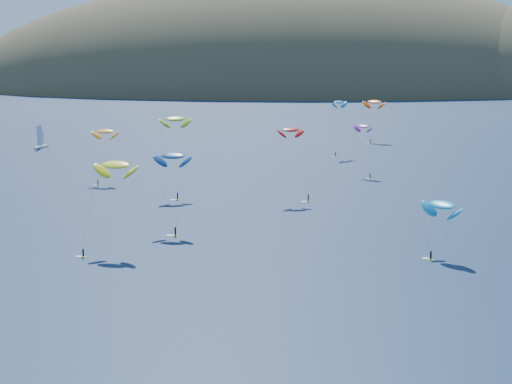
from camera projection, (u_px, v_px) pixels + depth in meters
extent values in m
ellipsoid|color=#3D3526|center=(290.00, 100.00, 638.30)|extent=(600.00, 300.00, 210.00)
ellipsoid|color=#3D3526|center=(118.00, 91.00, 668.50)|extent=(340.00, 240.00, 120.00)
ellipsoid|color=#3D3526|center=(475.00, 99.00, 616.01)|extent=(320.00, 220.00, 156.00)
cube|color=silver|center=(41.00, 147.00, 287.68)|extent=(4.58, 7.24, 0.85)
cylinder|color=silver|center=(40.00, 135.00, 287.08)|extent=(0.13, 0.13, 9.91)
cube|color=#CBEF1A|center=(98.00, 185.00, 216.41)|extent=(1.31, 0.48, 0.07)
cylinder|color=black|center=(98.00, 182.00, 216.23)|extent=(0.30, 0.30, 1.37)
sphere|color=#8C6047|center=(98.00, 180.00, 216.06)|extent=(0.23, 0.23, 0.23)
ellipsoid|color=orange|center=(105.00, 131.00, 220.15)|extent=(8.63, 4.55, 4.66)
cube|color=#CBEF1A|center=(83.00, 257.00, 146.37)|extent=(1.47, 0.76, 0.08)
cylinder|color=black|center=(83.00, 253.00, 146.18)|extent=(0.33, 0.33, 1.51)
sphere|color=#8C6047|center=(83.00, 249.00, 145.99)|extent=(0.25, 0.25, 0.25)
ellipsoid|color=yellow|center=(116.00, 165.00, 151.09)|extent=(10.52, 6.84, 5.41)
cube|color=#CBEF1A|center=(178.00, 199.00, 197.40)|extent=(1.64, 0.92, 0.09)
cylinder|color=black|center=(178.00, 196.00, 197.19)|extent=(0.37, 0.37, 1.68)
sphere|color=#8C6047|center=(178.00, 193.00, 196.98)|extent=(0.28, 0.28, 0.28)
ellipsoid|color=#7FBA1F|center=(175.00, 119.00, 202.33)|extent=(9.68, 6.66, 4.93)
cube|color=#CBEF1A|center=(335.00, 157.00, 267.10)|extent=(1.33, 1.20, 0.08)
cylinder|color=black|center=(335.00, 154.00, 266.91)|extent=(0.33, 0.33, 1.49)
sphere|color=#8C6047|center=(335.00, 152.00, 266.72)|extent=(0.25, 0.25, 0.25)
ellipsoid|color=#116FBD|center=(339.00, 102.00, 267.74)|extent=(7.85, 7.36, 4.11)
cube|color=#CBEF1A|center=(431.00, 260.00, 144.45)|extent=(1.31, 1.44, 0.08)
cylinder|color=black|center=(431.00, 255.00, 144.24)|extent=(0.36, 0.36, 1.62)
sphere|color=#8C6047|center=(431.00, 251.00, 144.04)|extent=(0.27, 0.27, 0.27)
ellipsoid|color=#0B8BC3|center=(442.00, 205.00, 146.18)|extent=(9.26, 9.86, 5.17)
cube|color=#CBEF1A|center=(370.00, 179.00, 226.03)|extent=(1.29, 0.98, 0.07)
cylinder|color=black|center=(370.00, 176.00, 225.85)|extent=(0.30, 0.30, 1.37)
sphere|color=#8C6047|center=(370.00, 174.00, 225.68)|extent=(0.23, 0.23, 0.23)
ellipsoid|color=#912192|center=(363.00, 126.00, 231.61)|extent=(7.17, 5.99, 3.65)
cube|color=#CBEF1A|center=(308.00, 201.00, 195.19)|extent=(1.58, 0.75, 0.08)
cylinder|color=black|center=(308.00, 198.00, 194.99)|extent=(0.36, 0.36, 1.63)
sphere|color=#8C6047|center=(308.00, 195.00, 194.78)|extent=(0.27, 0.27, 0.27)
ellipsoid|color=#AD130F|center=(291.00, 130.00, 196.17)|extent=(7.83, 4.82, 4.07)
cube|color=#CBEF1A|center=(176.00, 236.00, 161.85)|extent=(1.67, 0.72, 0.09)
cylinder|color=black|center=(175.00, 231.00, 161.63)|extent=(0.38, 0.38, 1.73)
sphere|color=#8C6047|center=(175.00, 227.00, 161.41)|extent=(0.29, 0.29, 0.29)
ellipsoid|color=navy|center=(173.00, 156.00, 165.85)|extent=(9.41, 5.46, 4.95)
cube|color=#CBEF1A|center=(370.00, 143.00, 299.82)|extent=(1.39, 1.02, 0.08)
cylinder|color=black|center=(371.00, 141.00, 299.63)|extent=(0.32, 0.32, 1.47)
sphere|color=#8C6047|center=(371.00, 139.00, 299.45)|extent=(0.25, 0.25, 0.25)
ellipsoid|color=#F44F0B|center=(374.00, 102.00, 305.29)|extent=(10.81, 8.81, 5.49)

